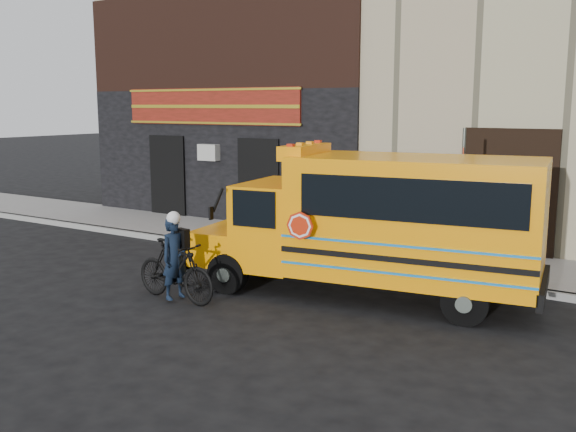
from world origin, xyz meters
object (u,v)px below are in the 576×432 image
(bicycle, at_px, (175,271))
(cyclist, at_px, (175,261))
(school_bus, at_px, (381,221))
(sign_pole, at_px, (461,197))

(bicycle, height_order, cyclist, cyclist)
(school_bus, height_order, bicycle, school_bus)
(bicycle, bearing_deg, cyclist, -119.59)
(sign_pole, xyz_separation_m, bicycle, (-4.08, -4.43, -1.18))
(school_bus, distance_m, sign_pole, 2.35)
(sign_pole, bearing_deg, school_bus, -111.98)
(sign_pole, height_order, cyclist, sign_pole)
(bicycle, relative_size, cyclist, 1.25)
(sign_pole, height_order, bicycle, sign_pole)
(school_bus, height_order, cyclist, school_bus)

